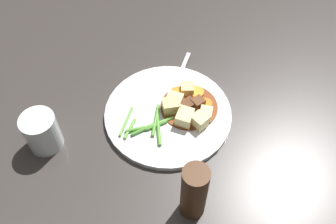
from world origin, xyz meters
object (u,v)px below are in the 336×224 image
Objects in this scene: carrot_slice_0 at (206,104)px; dinner_plate at (168,114)px; carrot_slice_3 at (178,94)px; potato_chunk_5 at (187,89)px; potato_chunk_3 at (171,106)px; pepper_mill at (194,192)px; carrot_slice_2 at (196,93)px; potato_chunk_1 at (206,114)px; meat_chunk_1 at (188,105)px; potato_chunk_0 at (185,117)px; fork at (178,79)px; carrot_slice_1 at (181,107)px; meat_chunk_0 at (198,103)px; potato_chunk_2 at (174,102)px; water_glass at (42,132)px; potato_chunk_4 at (199,121)px.

dinner_plate is at bearing 167.43° from carrot_slice_0.
carrot_slice_3 is 0.02m from potato_chunk_5.
pepper_mill is at bearing -105.67° from potato_chunk_3.
carrot_slice_3 reaches higher than carrot_slice_2.
dinner_plate is 9.62× the size of potato_chunk_1.
potato_chunk_0 is at bearing -127.42° from meat_chunk_1.
potato_chunk_3 is 0.10m from fork.
dinner_plate is at bearing 173.24° from carrot_slice_1.
potato_chunk_1 is 0.22m from pepper_mill.
carrot_slice_0 is 1.02× the size of potato_chunk_5.
meat_chunk_0 is at bearing 166.90° from carrot_slice_0.
potato_chunk_1 is 0.04m from meat_chunk_0.
meat_chunk_1 is (-0.02, 0.00, -0.00)m from meat_chunk_0.
meat_chunk_0 is (0.06, -0.02, -0.00)m from potato_chunk_3.
potato_chunk_0 is at bearing 67.11° from pepper_mill.
potato_chunk_2 is (-0.07, 0.03, 0.01)m from carrot_slice_0.
potato_chunk_2 is 1.31× the size of potato_chunk_5.
potato_chunk_3 reaches higher than potato_chunk_2.
water_glass reaches higher than meat_chunk_0.
potato_chunk_4 reaches higher than carrot_slice_0.
potato_chunk_1 is (-0.01, -0.07, 0.01)m from carrot_slice_2.
potato_chunk_2 is 0.29m from water_glass.
dinner_plate is 2.10× the size of fork.
dinner_plate is 0.24m from pepper_mill.
water_glass is (-0.32, 0.11, 0.02)m from potato_chunk_4.
carrot_slice_3 is (-0.04, 0.02, 0.00)m from carrot_slice_2.
carrot_slice_2 is 0.04m from carrot_slice_3.
carrot_slice_2 is 0.07m from potato_chunk_1.
potato_chunk_3 is 0.24m from pepper_mill.
meat_chunk_1 is at bearing -143.33° from carrot_slice_2.
carrot_slice_0 is at bearing -50.27° from carrot_slice_3.
pepper_mill is at bearing -107.93° from potato_chunk_2.
potato_chunk_3 is at bearing -136.27° from carrot_slice_3.
potato_chunk_1 is at bearing 54.11° from pepper_mill.
carrot_slice_2 is 1.04× the size of potato_chunk_4.
dinner_plate is 0.07m from meat_chunk_0.
potato_chunk_4 is at bearing -18.87° from water_glass.
carrot_slice_1 is 0.98× the size of meat_chunk_1.
potato_chunk_0 reaches higher than meat_chunk_0.
water_glass is (-0.34, 0.10, 0.02)m from potato_chunk_1.
water_glass is (-0.35, 0.03, 0.03)m from carrot_slice_2.
carrot_slice_2 is at bearing -39.37° from potato_chunk_5.
potato_chunk_5 is (0.03, 0.04, 0.01)m from carrot_slice_1.
carrot_slice_3 is 0.08m from potato_chunk_0.
potato_chunk_1 reaches higher than carrot_slice_2.
potato_chunk_5 reaches higher than fork.
meat_chunk_1 is 0.25× the size of pepper_mill.
potato_chunk_0 is at bearing -121.06° from potato_chunk_5.
water_glass is (-0.28, 0.04, 0.01)m from potato_chunk_3.
potato_chunk_4 reaches higher than potato_chunk_5.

